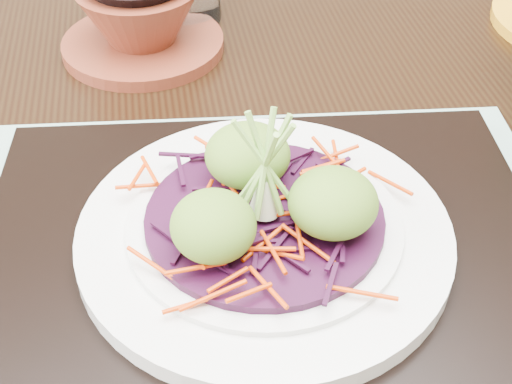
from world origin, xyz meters
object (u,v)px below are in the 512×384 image
object	(u,v)px
white_plate	(264,232)
terracotta_bowl_set	(141,22)
serving_tray	(264,250)
dining_table	(233,291)

from	to	relation	value
white_plate	terracotta_bowl_set	xyz separation A→B (m)	(-0.03, 0.31, 0.00)
serving_tray	dining_table	bearing A→B (deg)	108.23
white_plate	terracotta_bowl_set	distance (m)	0.31
dining_table	white_plate	bearing A→B (deg)	-77.42
dining_table	white_plate	world-z (taller)	white_plate
dining_table	serving_tray	xyz separation A→B (m)	(0.01, -0.07, 0.11)
white_plate	terracotta_bowl_set	bearing A→B (deg)	95.93
dining_table	terracotta_bowl_set	size ratio (longest dim) A/B	7.01
serving_tray	white_plate	distance (m)	0.02
dining_table	white_plate	xyz separation A→B (m)	(0.01, -0.07, 0.13)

